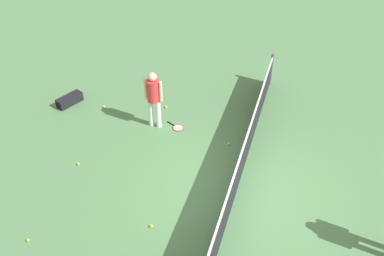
{
  "coord_description": "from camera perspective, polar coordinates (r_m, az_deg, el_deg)",
  "views": [
    {
      "loc": [
        6.88,
        1.04,
        7.22
      ],
      "look_at": [
        -0.92,
        -1.36,
        0.9
      ],
      "focal_mm": 39.59,
      "sensor_mm": 36.0,
      "label": 1
    }
  ],
  "objects": [
    {
      "name": "equipment_bag",
      "position": [
        13.17,
        -16.29,
        3.58
      ],
      "size": [
        0.85,
        0.57,
        0.28
      ],
      "color": "black",
      "rests_on": "ground_plane"
    },
    {
      "name": "player_near_side",
      "position": [
        11.34,
        -5.21,
        4.39
      ],
      "size": [
        0.35,
        0.52,
        1.7
      ],
      "color": "white",
      "rests_on": "ground_plane"
    },
    {
      "name": "court_net",
      "position": [
        9.67,
        6.13,
        -6.51
      ],
      "size": [
        10.09,
        0.09,
        1.07
      ],
      "color": "#4C4C51",
      "rests_on": "ground_plane"
    },
    {
      "name": "tennis_ball_stray_right",
      "position": [
        9.31,
        -5.51,
        -13.01
      ],
      "size": [
        0.07,
        0.07,
        0.07
      ],
      "primitive_type": "sphere",
      "color": "#C6E033",
      "rests_on": "ground_plane"
    },
    {
      "name": "tennis_racket_near_player",
      "position": [
        11.79,
        -1.96,
        0.08
      ],
      "size": [
        0.42,
        0.6,
        0.03
      ],
      "color": "red",
      "rests_on": "ground_plane"
    },
    {
      "name": "tennis_ball_midcourt",
      "position": [
        9.65,
        -21.22,
        -13.91
      ],
      "size": [
        0.07,
        0.07,
        0.07
      ],
      "primitive_type": "sphere",
      "color": "#C6E033",
      "rests_on": "ground_plane"
    },
    {
      "name": "ground_plane",
      "position": [
        10.02,
        5.94,
        -8.56
      ],
      "size": [
        40.0,
        40.0,
        0.0
      ],
      "primitive_type": "plane",
      "color": "#4C7A4C"
    },
    {
      "name": "tennis_ball_stray_left",
      "position": [
        12.83,
        -11.76,
        2.82
      ],
      "size": [
        0.07,
        0.07,
        0.07
      ],
      "primitive_type": "sphere",
      "color": "#C6E033",
      "rests_on": "ground_plane"
    },
    {
      "name": "tennis_ball_near_player",
      "position": [
        12.58,
        -3.52,
        2.86
      ],
      "size": [
        0.07,
        0.07,
        0.07
      ],
      "primitive_type": "sphere",
      "color": "#C6E033",
      "rests_on": "ground_plane"
    },
    {
      "name": "tennis_ball_by_net",
      "position": [
        10.98,
        -15.07,
        -4.69
      ],
      "size": [
        0.07,
        0.07,
        0.07
      ],
      "primitive_type": "sphere",
      "color": "#C6E033",
      "rests_on": "ground_plane"
    },
    {
      "name": "tennis_ball_baseline",
      "position": [
        11.23,
        4.98,
        -2.16
      ],
      "size": [
        0.07,
        0.07,
        0.07
      ],
      "primitive_type": "sphere",
      "color": "#C6E033",
      "rests_on": "ground_plane"
    }
  ]
}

